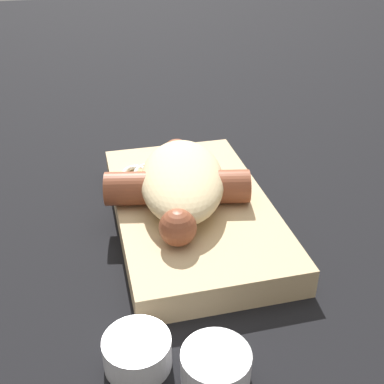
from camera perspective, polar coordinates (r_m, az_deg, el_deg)
ground_plane at (r=0.53m, az=0.00°, el=-3.72°), size 3.00×3.00×0.00m
food_tray at (r=0.52m, az=0.00°, el=-2.36°), size 0.28×0.16×0.03m
bread_roll at (r=0.51m, az=-1.18°, el=1.61°), size 0.18×0.12×0.05m
sausage at (r=0.50m, az=-1.81°, el=0.72°), size 0.18×0.15×0.04m
pickled_veggies at (r=0.56m, az=-5.10°, el=2.22°), size 0.06×0.07×0.01m
condiment_cup_near at (r=0.39m, az=-6.49°, el=-18.48°), size 0.05×0.05×0.03m
condiment_cup_far at (r=0.38m, az=2.83°, el=-20.07°), size 0.05×0.05×0.03m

